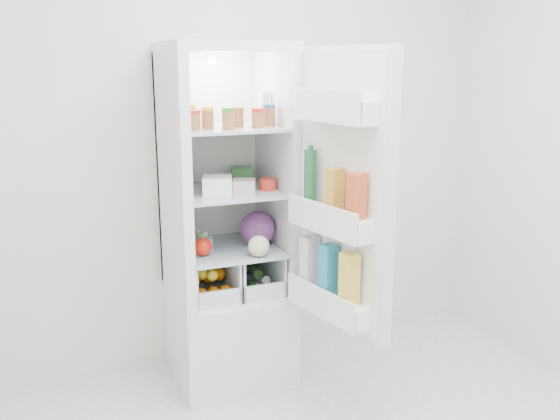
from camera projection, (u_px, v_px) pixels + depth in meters
name	position (u px, v px, depth m)	size (l,w,h in m)	color
room_walls	(387.00, 97.00, 2.11)	(3.02, 3.02, 2.61)	white
refrigerator	(225.00, 259.00, 3.37)	(0.60, 0.60, 1.80)	white
shelf_low	(229.00, 249.00, 3.30)	(0.49, 0.53, 0.01)	#AABCC8
shelf_mid	(228.00, 191.00, 3.23)	(0.49, 0.53, 0.01)	#AABCC8
shelf_top	(226.00, 127.00, 3.15)	(0.49, 0.53, 0.01)	#AABCC8
crisper_left	(207.00, 275.00, 3.28)	(0.23, 0.46, 0.22)	silver
crisper_right	(251.00, 269.00, 3.37)	(0.23, 0.46, 0.22)	silver
condiment_jars	(227.00, 119.00, 3.05)	(0.46, 0.32, 0.08)	#B21919
squeeze_bottle	(265.00, 108.00, 3.22)	(0.05, 0.05, 0.16)	silver
tub_white	(217.00, 185.00, 3.10)	(0.14, 0.14, 0.09)	white
tub_cream	(244.00, 186.00, 3.16)	(0.11, 0.11, 0.07)	beige
tin_red	(268.00, 184.00, 3.22)	(0.09, 0.09, 0.06)	red
tub_green	(242.00, 175.00, 3.40)	(0.11, 0.15, 0.09)	#3B833D
red_cabbage	(258.00, 229.00, 3.31)	(0.18, 0.18, 0.18)	#551D4C
bell_pepper	(203.00, 247.00, 3.15)	(0.09, 0.09, 0.09)	red
mushroom_bowl	(198.00, 244.00, 3.23)	(0.15, 0.15, 0.07)	#8DB0D2
salad_bag	(259.00, 246.00, 3.13)	(0.11, 0.11, 0.11)	beige
citrus_pile	(208.00, 281.00, 3.27)	(0.20, 0.31, 0.16)	orange
veg_pile	(252.00, 277.00, 3.39)	(0.16, 0.30, 0.10)	#1F4818
fridge_door	(341.00, 200.00, 2.84)	(0.27, 0.60, 1.30)	white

